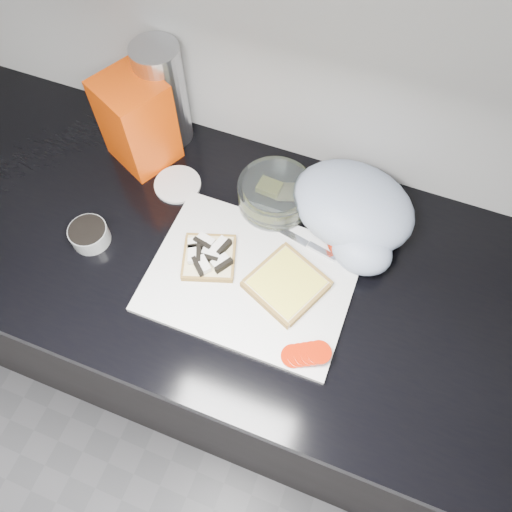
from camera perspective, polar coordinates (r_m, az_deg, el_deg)
The scene contains 14 objects.
base_cabinet at distance 1.47m, azimuth -2.54°, elevation -8.37°, with size 3.50×0.60×0.86m, color black.
countertop at distance 1.06m, azimuth -3.49°, elevation 0.17°, with size 3.50×0.64×0.04m, color black.
cutting_board at distance 1.00m, azimuth -0.62°, elevation -2.61°, with size 0.40×0.30×0.01m, color silver.
bread_left at distance 1.01m, azimuth -5.44°, elevation -0.01°, with size 0.14×0.14×0.03m.
bread_right at distance 0.98m, azimuth 3.51°, elevation -3.24°, with size 0.18×0.18×0.02m.
tomato_slices at distance 0.93m, azimuth 5.74°, elevation -11.11°, with size 0.10×0.08×0.02m.
knife at distance 1.04m, azimuth 5.46°, elevation 1.63°, with size 0.20×0.06×0.01m.
seed_tub at distance 1.09m, azimuth -18.53°, elevation 2.39°, with size 0.08×0.08×0.04m.
tub_lid at distance 1.14m, azimuth -8.95°, elevation 8.08°, with size 0.10×0.10×0.01m, color silver.
glass_bowl at distance 1.08m, azimuth 2.19°, elevation 6.96°, with size 0.16×0.16×0.07m.
bread_bag at distance 1.14m, azimuth -13.43°, elevation 14.71°, with size 0.13×0.12×0.21m, color #F95604.
steel_canister at distance 1.16m, azimuth -10.52°, elevation 17.60°, with size 0.10×0.10×0.25m, color #B5B6BA.
grocery_bag at distance 1.04m, azimuth 11.14°, elevation 5.00°, with size 0.30×0.28×0.11m.
whole_tomatoes at distance 1.03m, azimuth 9.95°, elevation 1.71°, with size 0.07×0.07×0.07m.
Camera 1 is at (0.25, 0.74, 1.81)m, focal length 35.00 mm.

